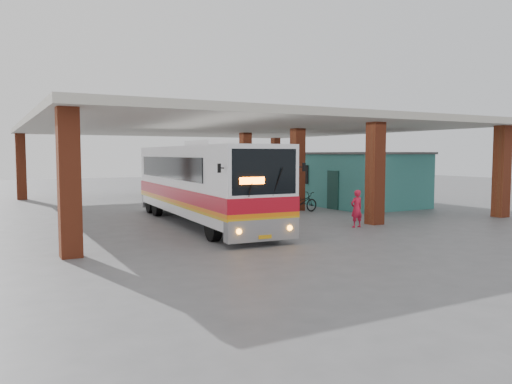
{
  "coord_description": "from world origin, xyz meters",
  "views": [
    {
      "loc": [
        -11.65,
        -19.21,
        3.01
      ],
      "look_at": [
        -1.16,
        0.0,
        1.34
      ],
      "focal_mm": 35.0,
      "sensor_mm": 36.0,
      "label": 1
    }
  ],
  "objects_px": {
    "pedestrian": "(357,209)",
    "red_chair": "(274,196)",
    "coach_bus": "(202,183)",
    "motorcycle": "(302,202)"
  },
  "relations": [
    {
      "from": "pedestrian",
      "to": "red_chair",
      "type": "height_order",
      "value": "pedestrian"
    },
    {
      "from": "pedestrian",
      "to": "red_chair",
      "type": "xyz_separation_m",
      "value": [
        2.68,
        11.13,
        -0.43
      ]
    },
    {
      "from": "coach_bus",
      "to": "motorcycle",
      "type": "distance_m",
      "value": 6.43
    },
    {
      "from": "motorcycle",
      "to": "red_chair",
      "type": "bearing_deg",
      "value": -22.59
    },
    {
      "from": "red_chair",
      "to": "motorcycle",
      "type": "bearing_deg",
      "value": -116.61
    },
    {
      "from": "coach_bus",
      "to": "motorcycle",
      "type": "xyz_separation_m",
      "value": [
        6.13,
        1.5,
        -1.25
      ]
    },
    {
      "from": "coach_bus",
      "to": "motorcycle",
      "type": "height_order",
      "value": "coach_bus"
    },
    {
      "from": "motorcycle",
      "to": "pedestrian",
      "type": "xyz_separation_m",
      "value": [
        -0.97,
        -5.48,
        0.25
      ]
    },
    {
      "from": "motorcycle",
      "to": "red_chair",
      "type": "xyz_separation_m",
      "value": [
        1.71,
        5.65,
        -0.18
      ]
    },
    {
      "from": "motorcycle",
      "to": "coach_bus",
      "type": "bearing_deg",
      "value": 98.02
    }
  ]
}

